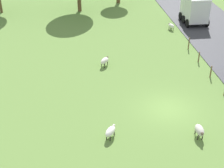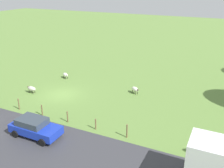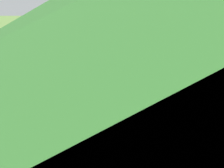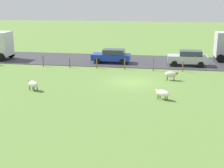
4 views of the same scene
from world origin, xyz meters
name	(u,v)px [view 4 (image 4 of 4)]	position (x,y,z in m)	size (l,w,h in m)	color
ground_plane	(132,82)	(0.00, 0.00, 0.00)	(160.00, 160.00, 0.00)	olive
road_strip	(140,61)	(9.74, 0.00, 0.03)	(8.00, 80.00, 0.06)	#38383D
sheep_0	(171,74)	(1.16, -3.47, 0.56)	(0.60, 1.23, 0.84)	beige
sheep_2	(33,84)	(-4.01, 7.67, 0.54)	(1.10, 1.27, 0.80)	silver
sheep_3	(163,93)	(-4.74, -2.76, 0.50)	(1.03, 1.22, 0.75)	white
fence_post_0	(183,66)	(5.01, -4.74, 0.56)	(0.12, 0.12, 1.12)	brown
fence_post_1	(153,65)	(5.01, -1.72, 0.61)	(0.12, 0.12, 1.22)	brown
fence_post_2	(125,64)	(5.01, 1.29, 0.58)	(0.12, 0.12, 1.16)	brown
fence_post_3	(97,63)	(5.01, 4.31, 0.56)	(0.12, 0.12, 1.12)	brown
fence_post_4	(70,63)	(5.01, 7.33, 0.53)	(0.12, 0.12, 1.06)	brown
fence_post_5	(43,61)	(5.01, 10.34, 0.63)	(0.12, 0.12, 1.25)	brown
car_0	(112,56)	(8.17, 3.18, 0.88)	(2.14, 4.42, 1.57)	#1933B2
car_3	(188,58)	(7.98, -5.44, 0.93)	(2.10, 4.33, 1.68)	#B7B7BC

